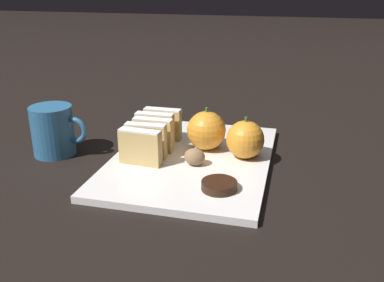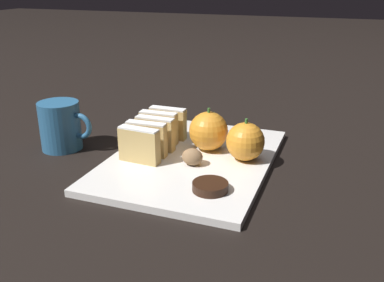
% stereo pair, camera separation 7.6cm
% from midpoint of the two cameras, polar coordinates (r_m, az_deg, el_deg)
% --- Properties ---
extents(ground_plane, '(6.00, 6.00, 0.00)m').
position_cam_midpoint_polar(ground_plane, '(0.77, -2.81, -2.95)').
color(ground_plane, black).
extents(serving_platter, '(0.28, 0.38, 0.01)m').
position_cam_midpoint_polar(serving_platter, '(0.77, -2.81, -2.54)').
color(serving_platter, white).
rests_on(serving_platter, ground_plane).
extents(stollen_slice_front, '(0.07, 0.02, 0.06)m').
position_cam_midpoint_polar(stollen_slice_front, '(0.74, -9.86, -0.88)').
color(stollen_slice_front, tan).
rests_on(stollen_slice_front, serving_platter).
extents(stollen_slice_second, '(0.07, 0.02, 0.06)m').
position_cam_midpoint_polar(stollen_slice_second, '(0.77, -9.02, -0.01)').
color(stollen_slice_second, tan).
rests_on(stollen_slice_second, serving_platter).
extents(stollen_slice_third, '(0.07, 0.02, 0.06)m').
position_cam_midpoint_polar(stollen_slice_third, '(0.79, -7.97, 0.77)').
color(stollen_slice_third, tan).
rests_on(stollen_slice_third, serving_platter).
extents(stollen_slice_fourth, '(0.07, 0.02, 0.06)m').
position_cam_midpoint_polar(stollen_slice_fourth, '(0.82, -7.64, 1.56)').
color(stollen_slice_fourth, tan).
rests_on(stollen_slice_fourth, serving_platter).
extents(stollen_slice_fifth, '(0.07, 0.02, 0.06)m').
position_cam_midpoint_polar(stollen_slice_fifth, '(0.85, -6.51, 2.23)').
color(stollen_slice_fifth, tan).
rests_on(stollen_slice_fifth, serving_platter).
extents(orange_near, '(0.07, 0.07, 0.08)m').
position_cam_midpoint_polar(orange_near, '(0.76, 4.27, 0.15)').
color(orange_near, orange).
rests_on(orange_near, serving_platter).
extents(orange_far, '(0.07, 0.07, 0.08)m').
position_cam_midpoint_polar(orange_far, '(0.79, -0.81, 1.36)').
color(orange_far, orange).
rests_on(orange_far, serving_platter).
extents(walnut, '(0.04, 0.03, 0.03)m').
position_cam_midpoint_polar(walnut, '(0.73, -2.62, -2.18)').
color(walnut, '#8E6B47').
rests_on(walnut, serving_platter).
extents(chocolate_cookie, '(0.06, 0.06, 0.01)m').
position_cam_midpoint_polar(chocolate_cookie, '(0.65, 0.32, -6.02)').
color(chocolate_cookie, black).
rests_on(chocolate_cookie, serving_platter).
extents(evergreen_sprig, '(0.04, 0.04, 0.05)m').
position_cam_midpoint_polar(evergreen_sprig, '(0.88, -0.22, 2.50)').
color(evergreen_sprig, '#195623').
rests_on(evergreen_sprig, serving_platter).
extents(coffee_mug, '(0.11, 0.08, 0.09)m').
position_cam_midpoint_polar(coffee_mug, '(0.85, -20.43, 1.27)').
color(coffee_mug, '#2D6693').
rests_on(coffee_mug, ground_plane).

